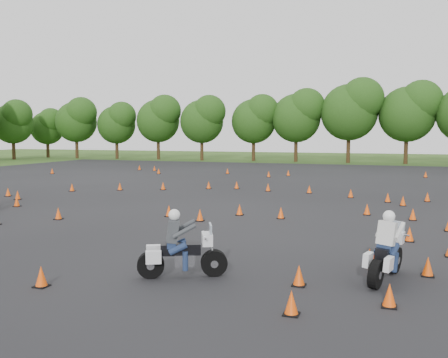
% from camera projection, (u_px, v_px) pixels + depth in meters
% --- Properties ---
extents(ground, '(140.00, 140.00, 0.00)m').
position_uv_depth(ground, '(193.00, 216.00, 20.76)').
color(ground, '#2D5119').
rests_on(ground, ground).
extents(asphalt_pad, '(62.00, 62.00, 0.00)m').
position_uv_depth(asphalt_pad, '(236.00, 198.00, 26.41)').
color(asphalt_pad, black).
rests_on(asphalt_pad, ground).
extents(treeline, '(87.39, 32.04, 10.17)m').
position_uv_depth(treeline, '(338.00, 123.00, 52.80)').
color(treeline, '#214413').
rests_on(treeline, ground).
extents(traffic_cones, '(36.23, 32.90, 0.45)m').
position_uv_depth(traffic_cones, '(229.00, 196.00, 25.38)').
color(traffic_cones, '#F9500A').
rests_on(traffic_cones, asphalt_pad).
extents(rider_grey, '(2.22, 1.53, 1.66)m').
position_uv_depth(rider_grey, '(182.00, 243.00, 11.85)').
color(rider_grey, '#383B3F').
rests_on(rider_grey, ground).
extents(rider_white, '(1.20, 2.28, 1.68)m').
position_uv_depth(rider_white, '(385.00, 245.00, 11.59)').
color(rider_white, silver).
rests_on(rider_white, ground).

